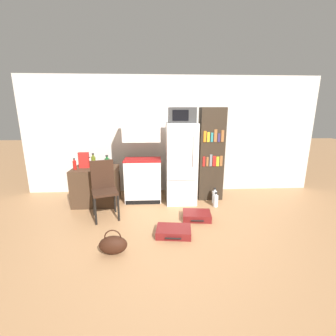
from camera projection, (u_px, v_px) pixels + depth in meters
name	position (u px, v px, depth m)	size (l,w,h in m)	color
ground_plane	(166.00, 235.00, 3.33)	(24.00, 24.00, 0.00)	#A3754C
wall_back	(171.00, 136.00, 4.97)	(6.40, 0.10, 2.52)	beige
side_table	(96.00, 186.00, 4.41)	(0.83, 0.64, 0.72)	#422D1E
kitchen_hutch	(143.00, 162.00, 4.44)	(0.72, 0.46, 1.78)	white
refrigerator	(181.00, 163.00, 4.42)	(0.58, 0.62, 1.57)	white
microwave	(182.00, 115.00, 4.19)	(0.50, 0.43, 0.28)	#333333
bookshelf	(211.00, 155.00, 4.55)	(0.49, 0.32, 1.86)	#2D2319
bottle_olive_oil	(94.00, 162.00, 4.22)	(0.08, 0.08, 0.30)	#566619
bottle_ketchup_red	(75.00, 165.00, 4.18)	(0.07, 0.07, 0.21)	#AD1914
bottle_milk_white	(90.00, 162.00, 4.47)	(0.06, 0.06, 0.18)	white
bottle_green_tall	(107.00, 164.00, 4.08)	(0.09, 0.09, 0.29)	#1E6028
bowl	(106.00, 168.00, 4.21)	(0.12, 0.12, 0.03)	silver
cereal_box	(84.00, 160.00, 4.29)	(0.19, 0.07, 0.30)	red
chair	(104.00, 185.00, 3.80)	(0.51, 0.51, 0.98)	black
suitcase_large_flat	(174.00, 231.00, 3.31)	(0.54, 0.41, 0.11)	maroon
suitcase_small_flat	(197.00, 216.00, 3.81)	(0.50, 0.41, 0.12)	maroon
handbag	(113.00, 245.00, 2.86)	(0.36, 0.20, 0.33)	#33190F
water_bottle_front	(216.00, 201.00, 4.29)	(0.09, 0.09, 0.28)	silver
water_bottle_middle	(214.00, 197.00, 4.47)	(0.09, 0.09, 0.31)	silver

